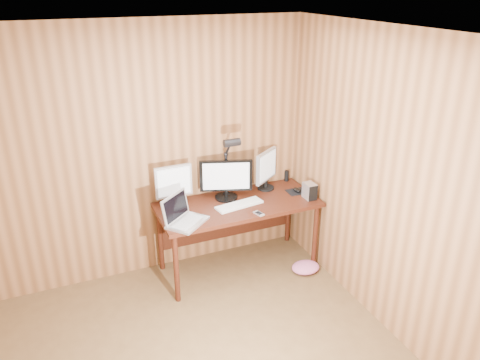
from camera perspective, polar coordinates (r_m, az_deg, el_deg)
room_shell at (r=2.79m, az=-4.83°, el=-10.51°), size 4.00×4.00×4.00m
desk at (r=4.76m, az=-0.58°, el=-3.80°), size 1.60×0.70×0.75m
monitor_center at (r=4.66m, az=-1.71°, el=0.13°), size 0.51×0.23×0.41m
monitor_left at (r=4.56m, az=-8.08°, el=-0.54°), size 0.37×0.17×0.41m
monitor_right at (r=4.88m, az=3.23°, el=1.37°), size 0.32×0.24×0.42m
laptop at (r=4.29m, az=-7.02°, el=-4.38°), size 0.46×0.45×0.26m
keyboard at (r=4.59m, az=-0.09°, el=-3.02°), size 0.50×0.22×0.02m
mousepad at (r=4.93m, az=6.95°, el=-1.41°), size 0.21×0.18×0.00m
mouse at (r=4.92m, az=6.96°, el=-1.19°), size 0.08×0.12×0.04m
hard_drive at (r=4.77m, az=8.49°, el=-1.33°), size 0.10×0.15×0.16m
phone at (r=4.43m, az=2.31°, el=-4.11°), size 0.08×0.12×0.02m
speaker at (r=5.16m, az=5.70°, el=0.51°), size 0.05×0.05×0.12m
desk_lamp at (r=4.57m, az=-1.32°, el=2.62°), size 0.16×0.23×0.70m
fabric_pile at (r=4.98m, az=7.99°, el=-10.51°), size 0.32×0.27×0.09m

